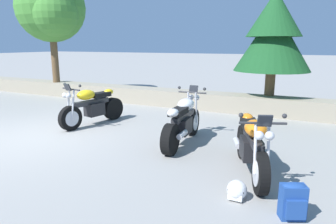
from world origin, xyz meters
TOP-DOWN VIEW (x-y plane):
  - ground_plane at (0.00, 0.00)m, footprint 120.00×120.00m
  - stone_wall at (0.00, 4.80)m, footprint 36.00×0.80m
  - motorcycle_yellow_near_left at (0.54, 1.55)m, footprint 0.73×2.05m
  - motorcycle_white_centre at (3.33, 1.15)m, footprint 0.67×2.07m
  - motorcycle_orange_far_right at (4.96, 0.19)m, footprint 1.00×1.98m
  - rider_backpack at (5.68, -0.95)m, footprint 0.35×0.33m
  - rider_helmet at (4.96, -0.78)m, footprint 0.28×0.28m
  - leafy_tree_far_left at (-3.78, 4.60)m, footprint 2.84×2.70m
  - pine_tree_mid_left at (4.55, 5.07)m, footprint 2.26×2.26m

SIDE VIEW (x-z plane):
  - ground_plane at x=0.00m, z-range 0.00..0.00m
  - rider_helmet at x=4.96m, z-range 0.00..0.28m
  - rider_backpack at x=5.68m, z-range 0.01..0.48m
  - stone_wall at x=0.00m, z-range 0.00..0.55m
  - motorcycle_yellow_near_left at x=0.54m, z-range -0.10..1.07m
  - motorcycle_white_centre at x=3.33m, z-range -0.10..1.07m
  - motorcycle_orange_far_right at x=4.96m, z-range -0.10..1.07m
  - pine_tree_mid_left at x=4.55m, z-range 0.88..3.97m
  - leafy_tree_far_left at x=-3.78m, z-range 1.29..5.61m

